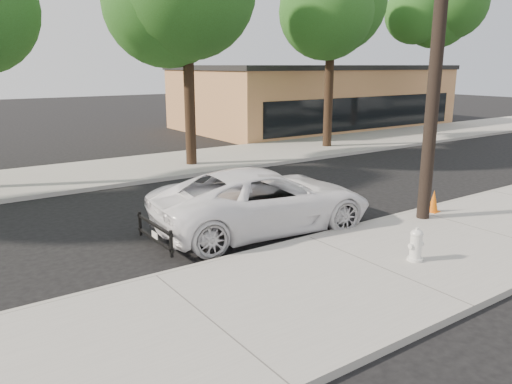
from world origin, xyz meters
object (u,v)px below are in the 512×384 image
utility_pole (438,45)px  traffic_cone (434,201)px  fire_hydrant (416,246)px  police_cruiser (264,200)px

utility_pole → traffic_cone: bearing=15.7°
utility_pole → fire_hydrant: bearing=-145.6°
police_cruiser → traffic_cone: size_ratio=9.32×
fire_hydrant → traffic_cone: 4.01m
fire_hydrant → traffic_cone: fire_hydrant is taller
utility_pole → traffic_cone: 4.31m
fire_hydrant → traffic_cone: bearing=37.5°
fire_hydrant → police_cruiser: bearing=113.7°
police_cruiser → fire_hydrant: size_ratio=8.41×
utility_pole → police_cruiser: (-3.93, 2.01, -3.89)m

